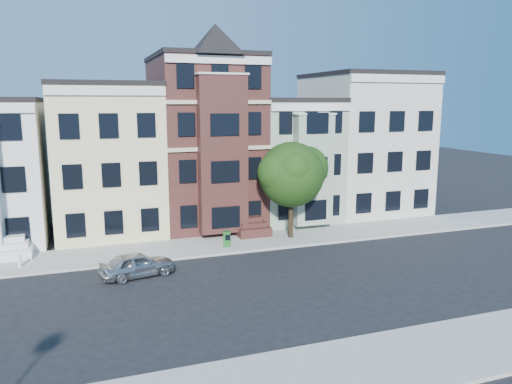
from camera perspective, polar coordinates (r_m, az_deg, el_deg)
name	(u,v)px	position (r m, az deg, el deg)	size (l,w,h in m)	color
ground	(277,288)	(24.95, 2.43, -10.94)	(120.00, 120.00, 0.00)	black
far_sidewalk	(230,244)	(32.09, -2.96, -5.92)	(60.00, 4.00, 0.15)	#9E9B93
near_sidewalk	(365,368)	(18.45, 12.32, -19.01)	(60.00, 4.00, 0.15)	#9E9B93
house_yellow	(107,160)	(36.30, -16.71, 3.49)	(7.00, 9.00, 10.00)	beige
house_brown	(204,143)	(37.21, -5.93, 5.58)	(7.00, 9.00, 12.00)	#43201C
house_green	(285,160)	(39.40, 3.35, 3.68)	(6.00, 9.00, 9.00)	#95A68D
house_cream	(363,145)	(42.51, 12.13, 5.31)	(8.00, 9.00, 11.00)	beige
street_tree	(291,179)	(32.56, 4.06, 1.50)	(6.73, 6.73, 7.83)	#214910
parked_car	(137,265)	(27.00, -13.40, -8.07)	(1.54, 3.83, 1.31)	#A5A6AB
newspaper_box	(227,239)	(31.10, -3.36, -5.37)	(0.44, 0.39, 0.98)	#1D6021
fire_hydrant	(19,262)	(30.22, -25.41, -7.24)	(0.21, 0.21, 0.59)	white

